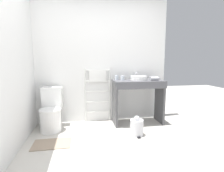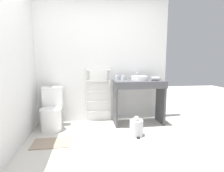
# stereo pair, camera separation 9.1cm
# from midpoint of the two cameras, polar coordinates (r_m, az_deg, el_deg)

# --- Properties ---
(ground_plane) EXTENTS (12.00, 12.00, 0.00)m
(ground_plane) POSITION_cam_midpoint_polar(r_m,az_deg,el_deg) (2.34, -0.27, -24.09)
(ground_plane) COLOR beige
(wall_back) EXTENTS (2.77, 0.12, 2.69)m
(wall_back) POSITION_cam_midpoint_polar(r_m,az_deg,el_deg) (3.62, -4.73, 9.73)
(wall_back) COLOR white
(wall_back) RESTS_ON ground_plane
(wall_side) EXTENTS (0.12, 2.36, 2.69)m
(wall_side) POSITION_cam_midpoint_polar(r_m,az_deg,el_deg) (2.92, -30.23, 8.99)
(wall_side) COLOR white
(wall_side) RESTS_ON ground_plane
(toilet) EXTENTS (0.38, 0.54, 0.77)m
(toilet) POSITION_cam_midpoint_polar(r_m,az_deg,el_deg) (3.40, -20.02, -8.05)
(toilet) COLOR white
(toilet) RESTS_ON ground_plane
(towel_radiator) EXTENTS (0.52, 0.06, 1.10)m
(towel_radiator) POSITION_cam_midpoint_polar(r_m,az_deg,el_deg) (3.53, -5.48, 0.82)
(towel_radiator) COLOR white
(towel_radiator) RESTS_ON ground_plane
(vanity_counter) EXTENTS (0.97, 0.50, 0.87)m
(vanity_counter) POSITION_cam_midpoint_polar(r_m,az_deg,el_deg) (3.47, 7.79, -2.74)
(vanity_counter) COLOR #4C4C51
(vanity_counter) RESTS_ON ground_plane
(sink_basin) EXTENTS (0.32, 0.32, 0.08)m
(sink_basin) POSITION_cam_midpoint_polar(r_m,az_deg,el_deg) (3.46, 7.97, 2.65)
(sink_basin) COLOR white
(sink_basin) RESTS_ON vanity_counter
(faucet) EXTENTS (0.02, 0.10, 0.15)m
(faucet) POSITION_cam_midpoint_polar(r_m,az_deg,el_deg) (3.62, 7.13, 3.69)
(faucet) COLOR silver
(faucet) RESTS_ON vanity_counter
(cup_near_wall) EXTENTS (0.08, 0.08, 0.09)m
(cup_near_wall) POSITION_cam_midpoint_polar(r_m,az_deg,el_deg) (3.46, 0.76, 2.78)
(cup_near_wall) COLOR silver
(cup_near_wall) RESTS_ON vanity_counter
(cup_near_edge) EXTENTS (0.07, 0.07, 0.09)m
(cup_near_edge) POSITION_cam_midpoint_polar(r_m,az_deg,el_deg) (3.43, 2.71, 2.66)
(cup_near_edge) COLOR silver
(cup_near_edge) RESTS_ON vanity_counter
(hair_dryer) EXTENTS (0.21, 0.18, 0.07)m
(hair_dryer) POSITION_cam_midpoint_polar(r_m,az_deg,el_deg) (3.49, 12.99, 2.45)
(hair_dryer) COLOR #B7B7BC
(hair_dryer) RESTS_ON vanity_counter
(trash_bin) EXTENTS (0.22, 0.26, 0.34)m
(trash_bin) POSITION_cam_midpoint_polar(r_m,az_deg,el_deg) (3.04, 7.21, -13.13)
(trash_bin) COLOR silver
(trash_bin) RESTS_ON ground_plane
(bath_mat) EXTENTS (0.56, 0.36, 0.01)m
(bath_mat) POSITION_cam_midpoint_polar(r_m,az_deg,el_deg) (2.93, -19.90, -17.33)
(bath_mat) COLOR gray
(bath_mat) RESTS_ON ground_plane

